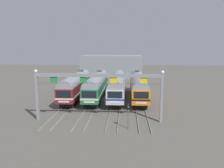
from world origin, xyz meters
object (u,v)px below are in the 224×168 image
Objects in this scene: commuter_train_maroon at (76,85)px; commuter_train_silver at (117,85)px; commuter_train_green at (97,85)px; catenary_gantry at (98,84)px; commuter_train_orange at (138,85)px; yard_signal_mast at (128,112)px.

commuter_train_silver is (8.03, -0.00, -0.00)m from commuter_train_maroon.
commuter_train_silver is at bearing -0.06° from commuter_train_green.
commuter_train_green is (4.01, 0.00, 0.00)m from commuter_train_maroon.
catenary_gantry reaches higher than commuter_train_green.
commuter_train_maroon is 8.03m from commuter_train_silver.
commuter_train_silver is at bearing -179.94° from commuter_train_orange.
catenary_gantry is (2.01, -13.50, 2.42)m from commuter_train_green.
commuter_train_orange is (12.04, 0.00, 0.00)m from commuter_train_maroon.
commuter_train_silver is at bearing 81.54° from catenary_gantry.
commuter_train_silver is 1.04× the size of catenary_gantry.
commuter_train_orange is 14.98m from catenary_gantry.
commuter_train_green reaches higher than yard_signal_mast.
commuter_train_maroon is 1.00× the size of commuter_train_orange.
commuter_train_green is 13.86m from catenary_gantry.
yard_signal_mast is (6.02, -16.31, -0.50)m from commuter_train_green.
catenary_gantry reaches higher than commuter_train_maroon.
catenary_gantry reaches higher than yard_signal_mast.
commuter_train_green is 8.03m from commuter_train_orange.
commuter_train_orange reaches higher than yard_signal_mast.
yard_signal_mast is at bearing -35.03° from catenary_gantry.
commuter_train_orange reaches higher than commuter_train_silver.
yard_signal_mast is at bearing -69.74° from commuter_train_green.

